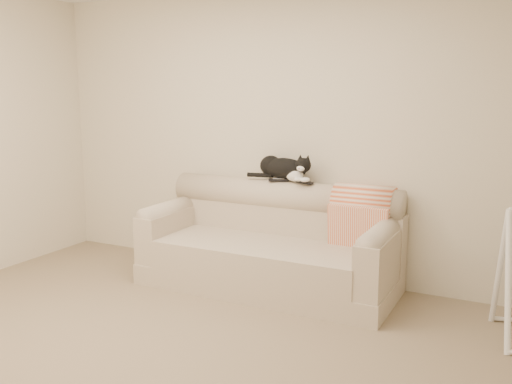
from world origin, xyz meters
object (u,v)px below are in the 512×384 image
Objects in this scene: sofa at (271,247)px; tuxedo_cat at (284,168)px; remote_a at (279,180)px; remote_b at (305,182)px.

tuxedo_cat reaches higher than sofa.
remote_a is 0.25m from remote_b.
sofa is 0.60m from remote_a.
tuxedo_cat is at bearing 39.56° from remote_a.
tuxedo_cat reaches higher than remote_a.
sofa is 3.48× the size of tuxedo_cat.
sofa is 12.51× the size of remote_b.
tuxedo_cat is at bearing 170.25° from remote_b.
remote_b is 0.24m from tuxedo_cat.
tuxedo_cat is (-0.21, 0.04, 0.11)m from remote_b.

